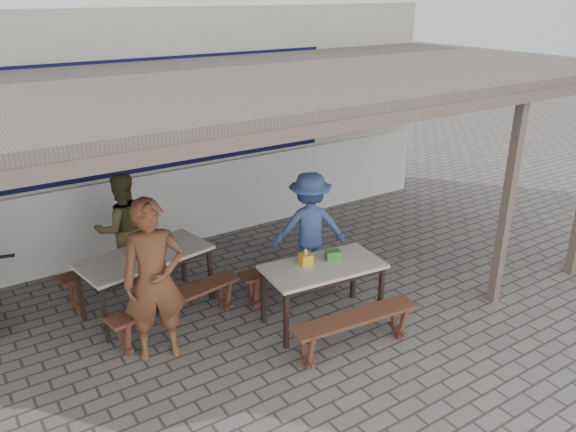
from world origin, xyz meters
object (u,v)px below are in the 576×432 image
at_px(table_left, 145,260).
at_px(condiment_bowl, 136,252).
at_px(bench_left_wall, 123,267).
at_px(patron_wall_side, 123,229).
at_px(bench_right_wall, 295,272).
at_px(table_right, 323,271).
at_px(patron_right_table, 310,227).
at_px(donation_box, 333,255).
at_px(bench_right_street, 355,325).
at_px(tissue_box, 306,259).
at_px(bench_left_street, 177,304).
at_px(patron_street_side, 155,281).
at_px(condiment_jar, 163,241).

bearing_deg(table_left, condiment_bowl, 118.64).
distance_m(bench_left_wall, patron_wall_side, 0.51).
bearing_deg(condiment_bowl, bench_right_wall, -24.53).
relative_size(table_right, bench_right_wall, 0.96).
xyz_separation_m(patron_right_table, donation_box, (-0.32, -0.92, 0.04)).
relative_size(table_right, condiment_bowl, 7.77).
xyz_separation_m(bench_right_street, tissue_box, (-0.08, 0.82, 0.48)).
relative_size(bench_left_street, table_right, 1.15).
distance_m(table_left, patron_wall_side, 0.90).
relative_size(table_right, patron_right_table, 0.95).
bearing_deg(patron_right_table, bench_left_wall, -0.78).
relative_size(bench_right_wall, donation_box, 8.79).
height_order(table_left, donation_box, donation_box).
height_order(patron_wall_side, condiment_bowl, patron_wall_side).
bearing_deg(tissue_box, table_left, 139.37).
xyz_separation_m(tissue_box, donation_box, (0.34, -0.08, -0.01)).
bearing_deg(condiment_bowl, bench_left_street, -75.77).
xyz_separation_m(patron_street_side, condiment_jar, (0.52, 1.12, -0.10)).
relative_size(bench_right_street, patron_street_side, 0.84).
xyz_separation_m(table_right, patron_street_side, (-1.86, 0.44, 0.23)).
distance_m(bench_left_street, table_right, 1.74).
bearing_deg(tissue_box, condiment_jar, 129.66).
bearing_deg(bench_right_wall, patron_right_table, 40.21).
xyz_separation_m(table_right, bench_right_street, (-0.07, -0.69, -0.33)).
height_order(bench_right_wall, patron_wall_side, patron_wall_side).
relative_size(patron_right_table, condiment_bowl, 8.16).
xyz_separation_m(bench_left_street, tissue_box, (1.37, -0.63, 0.47)).
height_order(table_right, bench_right_street, table_right).
xyz_separation_m(table_right, tissue_box, (-0.15, 0.13, 0.14)).
distance_m(patron_street_side, patron_wall_side, 1.88).
xyz_separation_m(patron_wall_side, patron_right_table, (2.10, -1.32, -0.00)).
xyz_separation_m(bench_left_street, bench_right_street, (1.45, -1.45, -0.01)).
xyz_separation_m(table_right, condiment_jar, (-1.34, 1.56, 0.13)).
distance_m(patron_right_table, condiment_bowl, 2.27).
bearing_deg(condiment_jar, table_left, -151.59).
relative_size(bench_left_wall, table_right, 1.15).
bearing_deg(bench_right_street, donation_box, 77.00).
bearing_deg(bench_left_wall, bench_right_wall, -46.52).
height_order(patron_right_table, tissue_box, patron_right_table).
bearing_deg(tissue_box, bench_right_wall, 67.73).
height_order(bench_left_street, condiment_jar, condiment_jar).
distance_m(bench_left_street, condiment_bowl, 0.87).
xyz_separation_m(bench_left_wall, donation_box, (1.93, -1.98, 0.46)).
distance_m(table_left, patron_right_table, 2.18).
distance_m(donation_box, condiment_bowl, 2.38).
bearing_deg(patron_wall_side, bench_right_wall, 139.84).
relative_size(table_left, donation_box, 9.66).
height_order(patron_right_table, condiment_jar, patron_right_table).
relative_size(table_right, patron_street_side, 0.81).
height_order(patron_street_side, tissue_box, patron_street_side).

